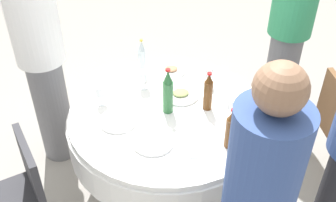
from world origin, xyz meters
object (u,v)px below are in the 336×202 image
object	(u,v)px
bottle_green_east	(168,92)
person_north	(257,202)
wine_glass_mid	(233,104)
person_west	(42,60)
wine_glass_front	(235,122)
bottle_brown_left	(208,92)
plate_rear	(171,70)
plate_front	(153,141)
bottle_brown_north	(231,129)
wine_glass_north	(209,73)
plate_south	(181,94)
wine_glass_near	(144,76)
person_left	(288,37)
chair_near	(19,193)
wine_glass_outer	(100,92)
dining_table	(168,128)
plate_inner	(118,121)
bottle_clear_west	(142,57)

from	to	relation	value
bottle_green_east	person_north	world-z (taller)	person_north
wine_glass_mid	person_north	xyz separation A→B (m)	(0.19, 0.74, 0.01)
bottle_green_east	person_west	bearing A→B (deg)	-39.40
wine_glass_front	bottle_brown_left	bearing A→B (deg)	-77.21
plate_rear	person_north	xyz separation A→B (m)	(-0.03, 1.36, 0.11)
wine_glass_mid	plate_front	bearing A→B (deg)	8.20
bottle_brown_north	wine_glass_front	distance (m)	0.10
wine_glass_north	plate_south	world-z (taller)	wine_glass_north
wine_glass_near	person_left	distance (m)	1.25
plate_south	person_north	bearing A→B (deg)	92.57
wine_glass_north	person_north	world-z (taller)	person_north
person_left	chair_near	bearing A→B (deg)	-94.82
wine_glass_north	person_west	size ratio (longest dim) A/B	0.08
bottle_green_east	wine_glass_front	bearing A→B (deg)	134.04
wine_glass_near	wine_glass_north	bearing A→B (deg)	169.35
wine_glass_outer	plate_front	world-z (taller)	wine_glass_outer
dining_table	bottle_brown_left	size ratio (longest dim) A/B	4.76
dining_table	wine_glass_front	bearing A→B (deg)	133.82
person_north	wine_glass_front	bearing A→B (deg)	-114.71
bottle_brown_north	plate_inner	xyz separation A→B (m)	(0.59, -0.39, -0.12)
bottle_brown_left	chair_near	distance (m)	1.31
bottle_brown_left	plate_inner	size ratio (longest dim) A/B	1.16
wine_glass_front	plate_rear	xyz separation A→B (m)	(0.17, -0.77, -0.09)
bottle_brown_left	person_west	world-z (taller)	person_west
wine_glass_outer	plate_south	bearing A→B (deg)	173.51
bottle_brown_left	wine_glass_near	world-z (taller)	bottle_brown_left
wine_glass_north	plate_south	bearing A→B (deg)	17.31
bottle_brown_north	person_left	distance (m)	1.28
wine_glass_mid	plate_south	xyz separation A→B (m)	(0.24, -0.32, -0.10)
bottle_brown_left	person_west	bearing A→B (deg)	-33.24
wine_glass_mid	person_west	size ratio (longest dim) A/B	0.09
bottle_clear_west	wine_glass_near	xyz separation A→B (m)	(0.04, 0.21, -0.02)
bottle_brown_left	wine_glass_near	xyz separation A→B (m)	(0.35, -0.33, -0.03)
wine_glass_north	wine_glass_front	world-z (taller)	wine_glass_front
bottle_brown_left	wine_glass_front	xyz separation A→B (m)	(-0.07, 0.29, -0.03)
plate_inner	chair_near	bearing A→B (deg)	18.30
chair_near	plate_south	bearing A→B (deg)	-85.10
bottle_clear_west	wine_glass_front	bearing A→B (deg)	114.37
bottle_green_east	plate_front	size ratio (longest dim) A/B	1.29
bottle_brown_left	wine_glass_outer	size ratio (longest dim) A/B	2.02
wine_glass_near	plate_south	world-z (taller)	wine_glass_near
bottle_brown_left	wine_glass_north	world-z (taller)	bottle_brown_left
plate_south	wine_glass_near	bearing A→B (deg)	-34.63
wine_glass_outer	plate_rear	xyz separation A→B (m)	(-0.56, -0.24, -0.09)
bottle_green_east	wine_glass_outer	bearing A→B (deg)	-25.88
wine_glass_north	wine_glass_mid	distance (m)	0.39
bottle_brown_north	plate_rear	bearing A→B (deg)	-82.72
bottle_green_east	person_north	bearing A→B (deg)	101.04
plate_front	chair_near	distance (m)	0.85
person_west	plate_front	bearing A→B (deg)	-107.13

